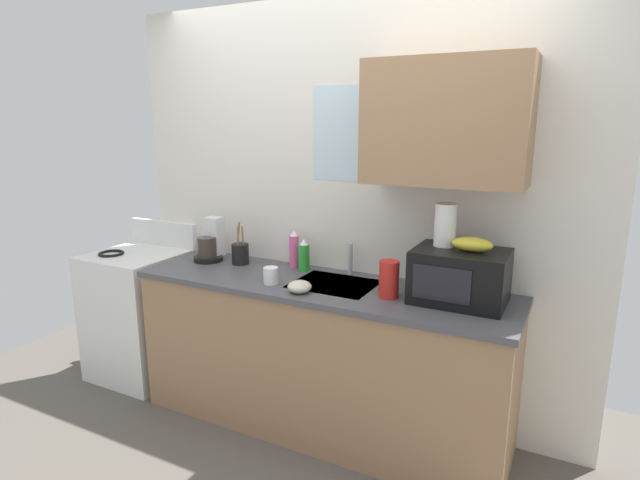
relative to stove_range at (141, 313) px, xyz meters
name	(u,v)px	position (x,y,z in m)	size (l,w,h in m)	color
kitchen_wall_assembly	(361,199)	(1.56, 0.31, 0.89)	(2.98, 0.42, 2.50)	silver
counter_unit	(320,354)	(1.45, 0.00, 0.00)	(2.21, 0.63, 0.90)	#9E7551
sink_faucet	(350,259)	(1.53, 0.24, 0.54)	(0.03, 0.03, 0.19)	#B2B5BA
stove_range	(141,313)	(0.00, 0.00, 0.00)	(0.60, 0.60, 1.08)	white
microwave	(460,276)	(2.22, 0.04, 0.58)	(0.46, 0.35, 0.27)	black
banana_bunch	(472,244)	(2.27, 0.05, 0.75)	(0.20, 0.11, 0.07)	gold
paper_towel_roll	(445,225)	(2.12, 0.10, 0.82)	(0.11, 0.11, 0.22)	white
coffee_maker	(210,244)	(0.58, 0.10, 0.55)	(0.19, 0.21, 0.28)	black
dish_soap_bottle_green	(304,256)	(1.25, 0.17, 0.53)	(0.07, 0.07, 0.20)	green
dish_soap_bottle_pink	(294,250)	(1.16, 0.20, 0.55)	(0.06, 0.06, 0.24)	#E55999
cereal_canister	(389,279)	(1.88, -0.05, 0.54)	(0.10, 0.10, 0.19)	red
mug_white	(271,275)	(1.21, -0.14, 0.49)	(0.08, 0.08, 0.10)	white
utensil_crock	(240,253)	(0.81, 0.12, 0.51)	(0.11, 0.11, 0.27)	black
small_bowl	(300,287)	(1.43, -0.20, 0.47)	(0.13, 0.13, 0.07)	beige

